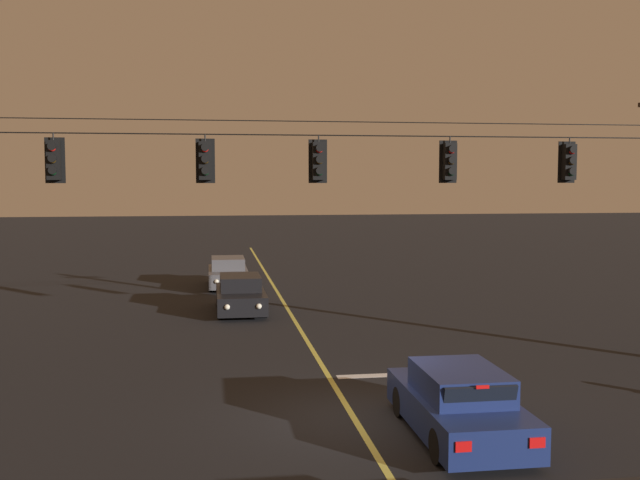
% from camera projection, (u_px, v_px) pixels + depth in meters
% --- Properties ---
extents(ground_plane, '(180.00, 180.00, 0.00)m').
position_uv_depth(ground_plane, '(353.00, 417.00, 15.74)').
color(ground_plane, black).
extents(lane_centre_stripe, '(0.14, 60.00, 0.01)m').
position_uv_depth(lane_centre_stripe, '(298.00, 327.00, 25.42)').
color(lane_centre_stripe, '#D1C64C').
rests_on(lane_centre_stripe, ground).
extents(stop_bar_paint, '(3.40, 0.36, 0.01)m').
position_uv_depth(stop_bar_paint, '(402.00, 374.00, 19.20)').
color(stop_bar_paint, silver).
rests_on(stop_bar_paint, ground).
extents(signal_span_assembly, '(20.88, 0.32, 7.56)m').
position_uv_depth(signal_span_assembly, '(326.00, 222.00, 19.19)').
color(signal_span_assembly, '#38281C').
rests_on(signal_span_assembly, ground).
extents(traffic_light_leftmost, '(0.48, 0.41, 1.22)m').
position_uv_depth(traffic_light_leftmost, '(54.00, 160.00, 18.06)').
color(traffic_light_leftmost, black).
extents(traffic_light_left_inner, '(0.48, 0.41, 1.22)m').
position_uv_depth(traffic_light_left_inner, '(205.00, 161.00, 18.59)').
color(traffic_light_left_inner, black).
extents(traffic_light_centre, '(0.48, 0.41, 1.22)m').
position_uv_depth(traffic_light_centre, '(319.00, 161.00, 19.02)').
color(traffic_light_centre, black).
extents(traffic_light_right_inner, '(0.48, 0.41, 1.22)m').
position_uv_depth(traffic_light_right_inner, '(450.00, 161.00, 19.53)').
color(traffic_light_right_inner, black).
extents(traffic_light_rightmost, '(0.48, 0.41, 1.22)m').
position_uv_depth(traffic_light_rightmost, '(569.00, 162.00, 20.02)').
color(traffic_light_rightmost, black).
extents(car_waiting_near_lane, '(1.80, 4.33, 1.39)m').
position_uv_depth(car_waiting_near_lane, '(458.00, 404.00, 14.51)').
color(car_waiting_near_lane, navy).
rests_on(car_waiting_near_lane, ground).
extents(car_oncoming_lead, '(1.80, 4.42, 1.39)m').
position_uv_depth(car_oncoming_lead, '(240.00, 295.00, 28.30)').
color(car_oncoming_lead, black).
rests_on(car_oncoming_lead, ground).
extents(car_oncoming_trailing, '(1.80, 4.42, 1.39)m').
position_uv_depth(car_oncoming_trailing, '(228.00, 273.00, 34.83)').
color(car_oncoming_trailing, '#4C4C51').
rests_on(car_oncoming_trailing, ground).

